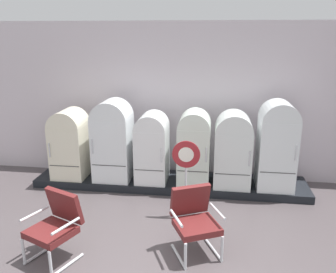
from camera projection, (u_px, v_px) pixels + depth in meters
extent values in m
cube|color=silver|center=(174.00, 102.00, 7.19)|extent=(11.76, 0.12, 3.18)
cube|color=#47443F|center=(174.00, 39.00, 6.83)|extent=(11.76, 0.07, 0.06)
cube|color=black|center=(170.00, 182.00, 7.02)|extent=(5.35, 0.95, 0.15)
cube|color=silver|center=(71.00, 151.00, 7.02)|extent=(0.65, 0.69, 1.05)
cylinder|color=silver|center=(69.00, 126.00, 6.87)|extent=(0.65, 0.67, 0.65)
cube|color=#383838|center=(64.00, 166.00, 6.74)|extent=(0.60, 0.01, 0.01)
cylinder|color=silver|center=(49.00, 150.00, 6.68)|extent=(0.02, 0.02, 0.28)
cube|color=white|center=(113.00, 149.00, 6.87)|extent=(0.71, 0.67, 1.23)
cylinder|color=white|center=(112.00, 118.00, 6.70)|extent=(0.71, 0.66, 0.71)
cube|color=#383838|center=(109.00, 166.00, 6.61)|extent=(0.66, 0.01, 0.01)
cylinder|color=silver|center=(92.00, 147.00, 6.54)|extent=(0.02, 0.02, 0.28)
cube|color=white|center=(152.00, 155.00, 6.80)|extent=(0.60, 0.68, 1.06)
cylinder|color=white|center=(152.00, 128.00, 6.65)|extent=(0.60, 0.67, 0.60)
cube|color=#383838|center=(149.00, 170.00, 6.53)|extent=(0.55, 0.01, 0.01)
cylinder|color=silver|center=(161.00, 155.00, 6.40)|extent=(0.02, 0.02, 0.28)
cube|color=silver|center=(194.00, 155.00, 6.67)|extent=(0.60, 0.66, 1.13)
cylinder|color=silver|center=(194.00, 127.00, 6.51)|extent=(0.60, 0.64, 0.60)
cube|color=#383838|center=(192.00, 171.00, 6.42)|extent=(0.55, 0.01, 0.01)
cylinder|color=silver|center=(206.00, 155.00, 6.28)|extent=(0.02, 0.02, 0.28)
cube|color=silver|center=(232.00, 158.00, 6.61)|extent=(0.68, 0.70, 1.07)
cylinder|color=silver|center=(234.00, 131.00, 6.45)|extent=(0.68, 0.68, 0.68)
cube|color=#383838|center=(232.00, 174.00, 6.33)|extent=(0.63, 0.01, 0.01)
cylinder|color=silver|center=(249.00, 159.00, 6.19)|extent=(0.02, 0.02, 0.28)
cube|color=white|center=(276.00, 154.00, 6.47)|extent=(0.67, 0.68, 1.31)
cylinder|color=white|center=(279.00, 120.00, 6.28)|extent=(0.67, 0.67, 0.67)
cube|color=#383838|center=(278.00, 173.00, 6.20)|extent=(0.61, 0.01, 0.01)
cylinder|color=silver|center=(296.00, 153.00, 6.05)|extent=(0.02, 0.02, 0.28)
cylinder|color=silver|center=(41.00, 253.00, 4.86)|extent=(0.26, 0.53, 0.04)
cylinder|color=silver|center=(23.00, 251.00, 4.59)|extent=(0.05, 0.05, 0.37)
cylinder|color=silver|center=(67.00, 265.00, 4.60)|extent=(0.26, 0.53, 0.04)
cylinder|color=silver|center=(50.00, 264.00, 4.33)|extent=(0.05, 0.05, 0.37)
cube|color=#5C1D1E|center=(51.00, 232.00, 4.61)|extent=(0.72, 0.69, 0.09)
cube|color=#5C1D1E|center=(65.00, 205.00, 4.75)|extent=(0.58, 0.37, 0.46)
cylinder|color=silver|center=(34.00, 214.00, 4.70)|extent=(0.22, 0.43, 0.04)
cylinder|color=silver|center=(66.00, 226.00, 4.41)|extent=(0.22, 0.43, 0.04)
cylinder|color=silver|center=(179.00, 256.00, 4.78)|extent=(0.28, 0.52, 0.04)
cylinder|color=silver|center=(185.00, 256.00, 4.49)|extent=(0.05, 0.05, 0.37)
cylinder|color=silver|center=(213.00, 249.00, 4.93)|extent=(0.28, 0.52, 0.04)
cylinder|color=silver|center=(222.00, 249.00, 4.64)|extent=(0.05, 0.05, 0.37)
cube|color=#5C1D1E|center=(197.00, 227.00, 4.74)|extent=(0.72, 0.70, 0.09)
cube|color=#5C1D1E|center=(190.00, 200.00, 4.90)|extent=(0.57, 0.39, 0.46)
cylinder|color=silver|center=(176.00, 218.00, 4.60)|extent=(0.23, 0.43, 0.04)
cylinder|color=silver|center=(217.00, 211.00, 4.77)|extent=(0.23, 0.43, 0.04)
cylinder|color=#2D2D30|center=(185.00, 214.00, 5.90)|extent=(0.32, 0.32, 0.03)
cylinder|color=silver|center=(186.00, 184.00, 5.74)|extent=(0.04, 0.04, 1.07)
cylinder|color=maroon|center=(186.00, 154.00, 5.56)|extent=(0.45, 0.02, 0.45)
cylinder|color=white|center=(186.00, 155.00, 5.55)|extent=(0.25, 0.00, 0.25)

